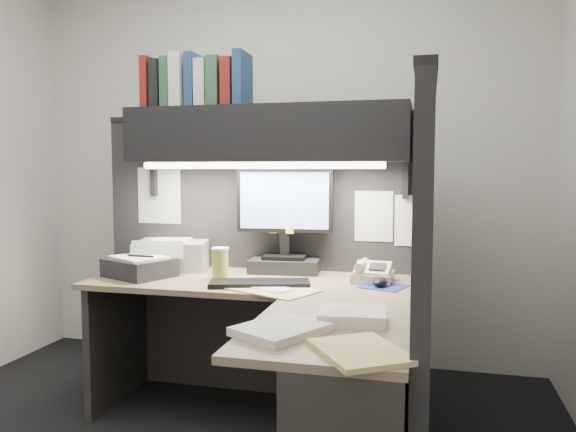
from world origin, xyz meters
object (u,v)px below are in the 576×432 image
object	(u,v)px
monitor	(285,231)
coffee_cup	(220,265)
telephone	(373,274)
printer	(173,254)
keyboard	(259,283)
overhead_shelf	(266,134)
desk	(285,376)
notebook_stack	(139,268)

from	to	relation	value
monitor	coffee_cup	size ratio (longest dim) A/B	3.69
telephone	printer	bearing A→B (deg)	178.24
monitor	keyboard	xyz separation A→B (m)	(-0.03, -0.39, -0.22)
overhead_shelf	monitor	distance (m)	0.55
desk	coffee_cup	xyz separation A→B (m)	(-0.49, 0.53, 0.37)
monitor	keyboard	bearing A→B (deg)	-98.96
printer	keyboard	bearing A→B (deg)	-42.71
keyboard	coffee_cup	world-z (taller)	coffee_cup
telephone	notebook_stack	xyz separation A→B (m)	(-1.24, -0.17, 0.01)
telephone	printer	xyz separation A→B (m)	(-1.18, 0.12, 0.04)
keyboard	overhead_shelf	bearing A→B (deg)	84.61
printer	monitor	bearing A→B (deg)	-10.33
coffee_cup	printer	size ratio (longest dim) A/B	0.39
printer	notebook_stack	xyz separation A→B (m)	(-0.06, -0.28, -0.03)
telephone	coffee_cup	world-z (taller)	coffee_cup
printer	coffee_cup	bearing A→B (deg)	-46.18
desk	overhead_shelf	world-z (taller)	overhead_shelf
telephone	coffee_cup	distance (m)	0.80
monitor	printer	xyz separation A→B (m)	(-0.67, -0.04, -0.15)
desk	monitor	size ratio (longest dim) A/B	2.91
coffee_cup	printer	world-z (taller)	printer
desk	telephone	distance (m)	0.79
telephone	monitor	bearing A→B (deg)	166.84
desk	coffee_cup	bearing A→B (deg)	133.03
overhead_shelf	telephone	distance (m)	0.95
monitor	printer	distance (m)	0.69
desk	notebook_stack	xyz separation A→B (m)	(-0.94, 0.49, 0.34)
desk	keyboard	size ratio (longest dim) A/B	3.42
coffee_cup	monitor	bearing A→B (deg)	45.89
monitor	coffee_cup	distance (m)	0.43
desk	monitor	distance (m)	0.99
monitor	notebook_stack	world-z (taller)	monitor
monitor	keyboard	distance (m)	0.45
desk	overhead_shelf	bearing A→B (deg)	111.79
keyboard	notebook_stack	world-z (taller)	notebook_stack
monitor	printer	size ratio (longest dim) A/B	1.44
desk	telephone	size ratio (longest dim) A/B	8.26
overhead_shelf	keyboard	size ratio (longest dim) A/B	3.11
printer	telephone	bearing A→B (deg)	-19.38
overhead_shelf	coffee_cup	xyz separation A→B (m)	(-0.19, -0.23, -0.69)
desk	coffee_cup	distance (m)	0.81
notebook_stack	overhead_shelf	bearing A→B (deg)	22.06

